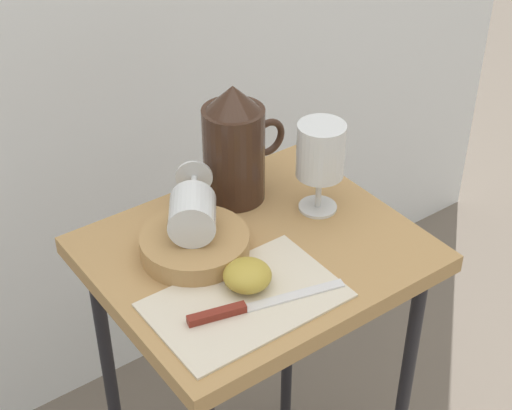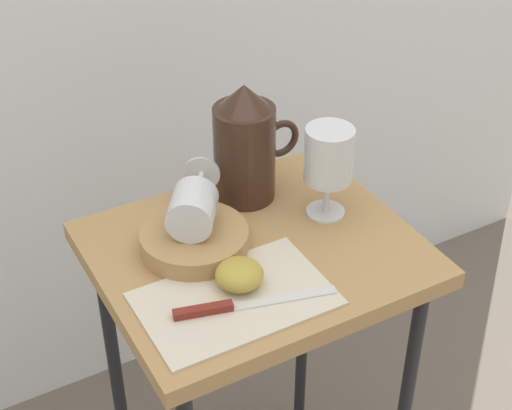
% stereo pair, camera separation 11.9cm
% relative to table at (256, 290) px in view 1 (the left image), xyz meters
% --- Properties ---
extents(table, '(0.49, 0.41, 0.71)m').
position_rel_table_xyz_m(table, '(0.00, 0.00, 0.00)').
color(table, '#AD8451').
rests_on(table, ground_plane).
extents(linen_napkin, '(0.27, 0.18, 0.00)m').
position_rel_table_xyz_m(linen_napkin, '(-0.09, -0.09, 0.09)').
color(linen_napkin, beige).
rests_on(linen_napkin, table).
extents(basket_tray, '(0.17, 0.17, 0.03)m').
position_rel_table_xyz_m(basket_tray, '(-0.09, 0.04, 0.11)').
color(basket_tray, '#AD8451').
rests_on(basket_tray, table).
extents(pitcher, '(0.15, 0.10, 0.21)m').
position_rel_table_xyz_m(pitcher, '(0.05, 0.13, 0.17)').
color(pitcher, '#382319').
rests_on(pitcher, table).
extents(wine_glass_upright, '(0.08, 0.08, 0.16)m').
position_rel_table_xyz_m(wine_glass_upright, '(0.14, 0.02, 0.19)').
color(wine_glass_upright, silver).
rests_on(wine_glass_upright, table).
extents(wine_glass_tipped_near, '(0.13, 0.15, 0.07)m').
position_rel_table_xyz_m(wine_glass_tipped_near, '(-0.08, 0.05, 0.16)').
color(wine_glass_tipped_near, silver).
rests_on(wine_glass_tipped_near, basket_tray).
extents(apple_half_left, '(0.07, 0.07, 0.04)m').
position_rel_table_xyz_m(apple_half_left, '(-0.07, -0.07, 0.11)').
color(apple_half_left, '#B29938').
rests_on(apple_half_left, linen_napkin).
extents(knife, '(0.23, 0.07, 0.01)m').
position_rel_table_xyz_m(knife, '(-0.10, -0.11, 0.10)').
color(knife, silver).
rests_on(knife, linen_napkin).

